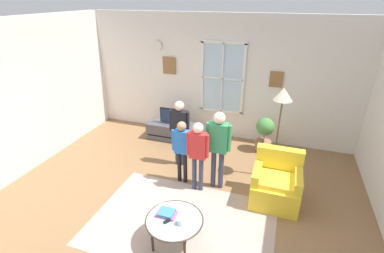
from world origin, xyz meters
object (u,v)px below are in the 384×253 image
at_px(remote_near_books, 168,221).
at_px(person_blue_shirt, 182,145).
at_px(armchair, 276,184).
at_px(coffee_table, 174,221).
at_px(television, 171,116).
at_px(book_stack, 167,213).
at_px(person_green_shirt, 218,142).
at_px(person_red_shirt, 198,149).
at_px(person_black_shirt, 180,126).
at_px(potted_plant_by_window, 264,133).
at_px(cup, 181,222).
at_px(floor_lamp, 282,104).
at_px(tv_stand, 172,131).

height_order(remote_near_books, person_blue_shirt, person_blue_shirt).
distance_m(armchair, coffee_table, 1.87).
height_order(television, book_stack, television).
relative_size(person_green_shirt, person_blue_shirt, 1.20).
distance_m(television, person_red_shirt, 2.05).
relative_size(television, person_red_shirt, 0.41).
bearing_deg(television, armchair, -31.48).
bearing_deg(person_black_shirt, book_stack, -74.49).
distance_m(person_blue_shirt, person_red_shirt, 0.37).
bearing_deg(potted_plant_by_window, cup, -103.92).
bearing_deg(person_red_shirt, cup, -81.94).
bearing_deg(person_blue_shirt, television, 119.05).
xyz_separation_m(cup, remote_near_books, (-0.18, 0.00, -0.03)).
xyz_separation_m(book_stack, person_red_shirt, (0.06, 1.21, 0.37)).
xyz_separation_m(television, remote_near_books, (1.19, -2.97, -0.16)).
bearing_deg(person_red_shirt, person_black_shirt, 130.80).
relative_size(book_stack, person_green_shirt, 0.19).
bearing_deg(person_black_shirt, potted_plant_by_window, 35.73).
xyz_separation_m(television, armchair, (2.50, -1.53, -0.27)).
bearing_deg(floor_lamp, remote_near_books, -119.53).
height_order(person_green_shirt, person_red_shirt, person_green_shirt).
relative_size(armchair, book_stack, 3.15).
bearing_deg(coffee_table, book_stack, 159.64).
bearing_deg(coffee_table, person_red_shirt, 93.21).
relative_size(book_stack, cup, 3.06).
distance_m(armchair, person_green_shirt, 1.17).
distance_m(tv_stand, potted_plant_by_window, 2.16).
bearing_deg(person_green_shirt, person_blue_shirt, -175.72).
distance_m(tv_stand, television, 0.40).
relative_size(remote_near_books, person_green_shirt, 0.10).
height_order(coffee_table, book_stack, book_stack).
xyz_separation_m(tv_stand, television, (-0.00, -0.00, 0.40)).
height_order(armchair, person_green_shirt, person_green_shirt).
relative_size(person_blue_shirt, person_black_shirt, 0.89).
bearing_deg(tv_stand, potted_plant_by_window, 3.40).
xyz_separation_m(television, person_red_shirt, (1.18, -1.66, 0.22)).
distance_m(armchair, cup, 1.84).
xyz_separation_m(coffee_table, person_green_shirt, (0.23, 1.44, 0.51)).
bearing_deg(book_stack, person_green_shirt, 75.24).
relative_size(tv_stand, cup, 12.56).
xyz_separation_m(armchair, potted_plant_by_window, (-0.36, 1.66, 0.11)).
bearing_deg(book_stack, cup, -23.30).
height_order(person_green_shirt, person_black_shirt, person_green_shirt).
distance_m(person_green_shirt, person_black_shirt, 1.02).
height_order(coffee_table, person_black_shirt, person_black_shirt).
height_order(armchair, coffee_table, armchair).
bearing_deg(tv_stand, person_green_shirt, -44.82).
relative_size(person_black_shirt, floor_lamp, 0.78).
height_order(tv_stand, armchair, armchair).
distance_m(television, remote_near_books, 3.21).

